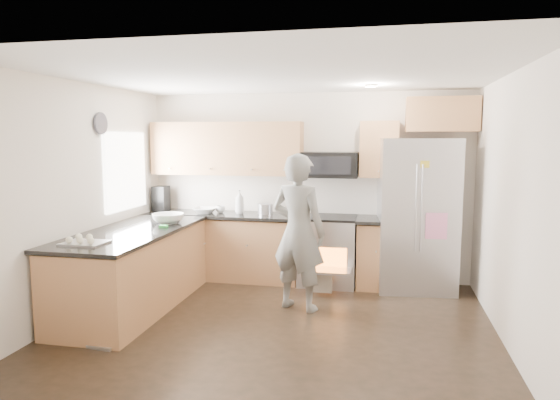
% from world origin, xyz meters
% --- Properties ---
extents(ground, '(4.50, 4.50, 0.00)m').
position_xyz_m(ground, '(0.00, 0.00, 0.00)').
color(ground, black).
rests_on(ground, ground).
extents(room_shell, '(4.54, 4.04, 2.62)m').
position_xyz_m(room_shell, '(-0.04, 0.02, 1.67)').
color(room_shell, silver).
rests_on(room_shell, ground).
extents(back_cabinet_run, '(4.45, 0.64, 2.50)m').
position_xyz_m(back_cabinet_run, '(-0.59, 1.75, 0.96)').
color(back_cabinet_run, '#A67242').
rests_on(back_cabinet_run, ground).
extents(peninsula, '(0.96, 2.36, 1.05)m').
position_xyz_m(peninsula, '(-1.75, 0.25, 0.47)').
color(peninsula, '#A67242').
rests_on(peninsula, ground).
extents(stove_range, '(0.76, 0.97, 1.79)m').
position_xyz_m(stove_range, '(0.35, 1.69, 0.68)').
color(stove_range, '#B7B7BC').
rests_on(stove_range, ground).
extents(refrigerator, '(1.03, 0.84, 1.98)m').
position_xyz_m(refrigerator, '(1.50, 1.70, 0.99)').
color(refrigerator, '#B7B7BC').
rests_on(refrigerator, ground).
extents(person, '(0.77, 0.63, 1.81)m').
position_xyz_m(person, '(0.13, 0.62, 0.90)').
color(person, gray).
rests_on(person, ground).
extents(dish_rack, '(0.54, 0.45, 0.30)m').
position_xyz_m(dish_rack, '(-1.60, -0.71, 0.08)').
color(dish_rack, '#B7B7BC').
rests_on(dish_rack, ground).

